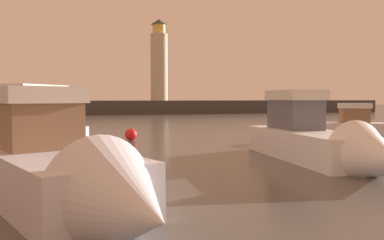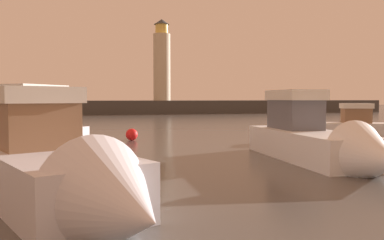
{
  "view_description": "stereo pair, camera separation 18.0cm",
  "coord_description": "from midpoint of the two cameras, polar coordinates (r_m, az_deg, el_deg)",
  "views": [
    {
      "loc": [
        -4.03,
        -1.35,
        2.47
      ],
      "look_at": [
        0.96,
        16.14,
        1.46
      ],
      "focal_mm": 36.49,
      "sensor_mm": 36.0,
      "label": 1
    },
    {
      "loc": [
        -3.86,
        -1.4,
        2.47
      ],
      "look_at": [
        0.96,
        16.14,
        1.46
      ],
      "focal_mm": 36.49,
      "sensor_mm": 36.0,
      "label": 2
    }
  ],
  "objects": [
    {
      "name": "mooring_buoy",
      "position": [
        23.13,
        -8.58,
        -2.12
      ],
      "size": [
        0.7,
        0.7,
        0.7
      ],
      "primitive_type": "sphere",
      "color": "red",
      "rests_on": "ground_plane"
    },
    {
      "name": "breakwater",
      "position": [
        62.05,
        -11.72,
        1.81
      ],
      "size": [
        96.01,
        4.6,
        2.13
      ],
      "primitive_type": "cube",
      "color": "#423F3D",
      "rests_on": "ground_plane"
    },
    {
      "name": "ground_plane",
      "position": [
        31.98,
        -8.23,
        -1.28
      ],
      "size": [
        220.0,
        220.0,
        0.0
      ],
      "primitive_type": "plane",
      "color": "#4C4742"
    },
    {
      "name": "motorboat_5",
      "position": [
        8.89,
        -17.69,
        -7.4
      ],
      "size": [
        5.11,
        7.88,
        3.21
      ],
      "color": "silver",
      "rests_on": "ground_plane"
    },
    {
      "name": "motorboat_3",
      "position": [
        15.69,
        18.68,
        -2.9
      ],
      "size": [
        2.65,
        8.61,
        3.32
      ],
      "color": "white",
      "rests_on": "ground_plane"
    },
    {
      "name": "motorboat_2",
      "position": [
        26.7,
        20.42,
        -0.86
      ],
      "size": [
        6.37,
        3.88,
        2.41
      ],
      "color": "white",
      "rests_on": "ground_plane"
    },
    {
      "name": "motorboat_0",
      "position": [
        17.49,
        -25.27,
        -2.14
      ],
      "size": [
        6.51,
        7.81,
        3.49
      ],
      "color": "silver",
      "rests_on": "ground_plane"
    },
    {
      "name": "lighthouse",
      "position": [
        63.35,
        -4.35,
        8.42
      ],
      "size": [
        2.72,
        2.72,
        12.96
      ],
      "color": "beige",
      "rests_on": "breakwater"
    }
  ]
}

